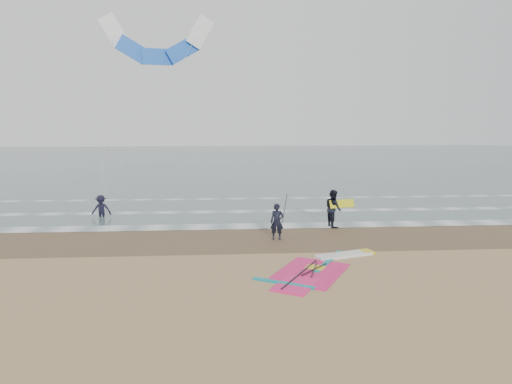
{
  "coord_description": "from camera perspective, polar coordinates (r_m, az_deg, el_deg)",
  "views": [
    {
      "loc": [
        -2.97,
        -13.55,
        5.01
      ],
      "look_at": [
        -1.67,
        5.0,
        2.2
      ],
      "focal_mm": 32.0,
      "sensor_mm": 36.0,
      "label": 1
    }
  ],
  "objects": [
    {
      "name": "ground",
      "position": [
        14.75,
        8.02,
        -11.35
      ],
      "size": [
        120.0,
        120.0,
        0.0
      ],
      "primitive_type": "plane",
      "color": "tan",
      "rests_on": "ground"
    },
    {
      "name": "sea_water",
      "position": [
        61.82,
        -1.24,
        3.95
      ],
      "size": [
        120.0,
        80.0,
        0.02
      ],
      "primitive_type": "cube",
      "color": "#47605E",
      "rests_on": "ground"
    },
    {
      "name": "wet_sand_band",
      "position": [
        20.4,
        4.52,
        -5.64
      ],
      "size": [
        120.0,
        5.0,
        0.01
      ],
      "primitive_type": "cube",
      "color": "brown",
      "rests_on": "ground"
    },
    {
      "name": "foam_waterline",
      "position": [
        24.68,
        3.0,
        -3.06
      ],
      "size": [
        120.0,
        9.15,
        0.02
      ],
      "color": "white",
      "rests_on": "ground"
    },
    {
      "name": "windsurf_rig",
      "position": [
        16.27,
        8.15,
        -9.31
      ],
      "size": [
        4.9,
        4.64,
        0.12
      ],
      "color": "white",
      "rests_on": "ground"
    },
    {
      "name": "person_standing",
      "position": [
        19.77,
        2.64,
        -3.74
      ],
      "size": [
        0.63,
        0.47,
        1.58
      ],
      "primitive_type": "imported",
      "rotation": [
        0.0,
        0.0,
        -0.17
      ],
      "color": "black",
      "rests_on": "ground"
    },
    {
      "name": "person_walking",
      "position": [
        22.46,
        9.63,
        -2.03
      ],
      "size": [
        0.87,
        1.02,
        1.83
      ],
      "primitive_type": "imported",
      "rotation": [
        0.0,
        0.0,
        1.79
      ],
      "color": "black",
      "rests_on": "ground"
    },
    {
      "name": "person_wading",
      "position": [
        25.75,
        -18.82,
        -1.33
      ],
      "size": [
        1.05,
        0.65,
        1.56
      ],
      "primitive_type": "imported",
      "rotation": [
        0.0,
        0.0,
        0.08
      ],
      "color": "black",
      "rests_on": "ground"
    },
    {
      "name": "held_pole",
      "position": [
        19.73,
        3.51,
        -2.68
      ],
      "size": [
        0.17,
        0.86,
        1.82
      ],
      "color": "black",
      "rests_on": "ground"
    },
    {
      "name": "carried_kiteboard",
      "position": [
        22.42,
        10.7,
        -1.45
      ],
      "size": [
        1.3,
        0.51,
        0.39
      ],
      "color": "yellow",
      "rests_on": "ground"
    },
    {
      "name": "surf_kite",
      "position": [
        28.25,
        -12.24,
        17.6
      ],
      "size": [
        6.59,
        3.39,
        10.25
      ],
      "color": "white",
      "rests_on": "ground"
    }
  ]
}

